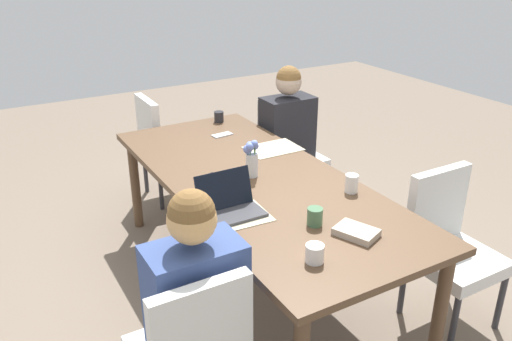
# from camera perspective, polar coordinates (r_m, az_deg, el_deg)

# --- Properties ---
(ground_plane) EXTENTS (10.00, 10.00, 0.00)m
(ground_plane) POSITION_cam_1_polar(r_m,az_deg,el_deg) (3.55, -0.00, -11.95)
(ground_plane) COLOR #756656
(dining_table) EXTENTS (2.38, 1.01, 0.75)m
(dining_table) POSITION_cam_1_polar(r_m,az_deg,el_deg) (3.20, -0.00, -1.93)
(dining_table) COLOR brown
(dining_table) RESTS_ON ground_plane
(person_far_left_near) EXTENTS (0.36, 0.40, 1.19)m
(person_far_left_near) POSITION_cam_1_polar(r_m,az_deg,el_deg) (2.39, -6.28, -16.77)
(person_far_left_near) COLOR #2D2D33
(person_far_left_near) RESTS_ON ground_plane
(chair_near_left_mid) EXTENTS (0.44, 0.44, 0.90)m
(chair_near_left_mid) POSITION_cam_1_polar(r_m,az_deg,el_deg) (4.35, 3.48, 2.50)
(chair_near_left_mid) COLOR silver
(chair_near_left_mid) RESTS_ON ground_plane
(person_near_left_mid) EXTENTS (0.36, 0.40, 1.19)m
(person_near_left_mid) POSITION_cam_1_polar(r_m,az_deg,el_deg) (4.25, 3.36, 2.39)
(person_near_left_mid) COLOR #2D2D33
(person_near_left_mid) RESTS_ON ground_plane
(chair_head_right_left_far) EXTENTS (0.44, 0.44, 0.90)m
(chair_head_right_left_far) POSITION_cam_1_polar(r_m,az_deg,el_deg) (4.49, -9.99, 2.89)
(chair_head_right_left_far) COLOR silver
(chair_head_right_left_far) RESTS_ON ground_plane
(chair_near_right_near) EXTENTS (0.44, 0.44, 0.90)m
(chair_near_right_near) POSITION_cam_1_polar(r_m,az_deg,el_deg) (3.21, 20.04, -7.19)
(chair_near_right_near) COLOR silver
(chair_near_right_near) RESTS_ON ground_plane
(flower_vase) EXTENTS (0.08, 0.10, 0.24)m
(flower_vase) POSITION_cam_1_polar(r_m,az_deg,el_deg) (3.15, -0.49, 1.46)
(flower_vase) COLOR silver
(flower_vase) RESTS_ON dining_table
(placemat_far_left_near) EXTENTS (0.28, 0.37, 0.00)m
(placemat_far_left_near) POSITION_cam_1_polar(r_m,az_deg,el_deg) (2.74, -2.41, -5.04)
(placemat_far_left_near) COLOR beige
(placemat_far_left_near) RESTS_ON dining_table
(placemat_near_left_mid) EXTENTS (0.26, 0.36, 0.00)m
(placemat_near_left_mid) POSITION_cam_1_polar(r_m,az_deg,el_deg) (3.62, 1.86, 2.39)
(placemat_near_left_mid) COLOR beige
(placemat_near_left_mid) RESTS_ON dining_table
(laptop_far_left_near) EXTENTS (0.22, 0.32, 0.21)m
(laptop_far_left_near) POSITION_cam_1_polar(r_m,az_deg,el_deg) (2.75, -2.91, -3.84)
(laptop_far_left_near) COLOR #38383D
(laptop_far_left_near) RESTS_ON dining_table
(coffee_mug_near_left) EXTENTS (0.08, 0.08, 0.08)m
(coffee_mug_near_left) POSITION_cam_1_polar(r_m,az_deg,el_deg) (2.38, 6.35, -8.87)
(coffee_mug_near_left) COLOR white
(coffee_mug_near_left) RESTS_ON dining_table
(coffee_mug_near_right) EXTENTS (0.08, 0.08, 0.09)m
(coffee_mug_near_right) POSITION_cam_1_polar(r_m,az_deg,el_deg) (2.66, 6.37, -4.97)
(coffee_mug_near_right) COLOR #47704C
(coffee_mug_near_right) RESTS_ON dining_table
(coffee_mug_centre_left) EXTENTS (0.07, 0.07, 0.09)m
(coffee_mug_centre_left) POSITION_cam_1_polar(r_m,az_deg,el_deg) (2.96, -2.03, -1.67)
(coffee_mug_centre_left) COLOR #DBC64C
(coffee_mug_centre_left) RESTS_ON dining_table
(coffee_mug_centre_right) EXTENTS (0.07, 0.07, 0.08)m
(coffee_mug_centre_right) POSITION_cam_1_polar(r_m,az_deg,el_deg) (4.16, -4.03, 5.81)
(coffee_mug_centre_right) COLOR #232328
(coffee_mug_centre_right) RESTS_ON dining_table
(coffee_mug_far_left) EXTENTS (0.07, 0.07, 0.10)m
(coffee_mug_far_left) POSITION_cam_1_polar(r_m,az_deg,el_deg) (3.03, 10.26, -1.38)
(coffee_mug_far_left) COLOR white
(coffee_mug_far_left) RESTS_ON dining_table
(book_red_cover) EXTENTS (0.24, 0.21, 0.04)m
(book_red_cover) POSITION_cam_1_polar(r_m,az_deg,el_deg) (2.62, 10.76, -6.54)
(book_red_cover) COLOR #B2A38E
(book_red_cover) RESTS_ON dining_table
(phone_black) EXTENTS (0.11, 0.16, 0.01)m
(phone_black) POSITION_cam_1_polar(r_m,az_deg,el_deg) (3.18, -5.28, -0.79)
(phone_black) COLOR black
(phone_black) RESTS_ON dining_table
(phone_silver) EXTENTS (0.09, 0.16, 0.01)m
(phone_silver) POSITION_cam_1_polar(r_m,az_deg,el_deg) (3.87, -3.67, 3.86)
(phone_silver) COLOR silver
(phone_silver) RESTS_ON dining_table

